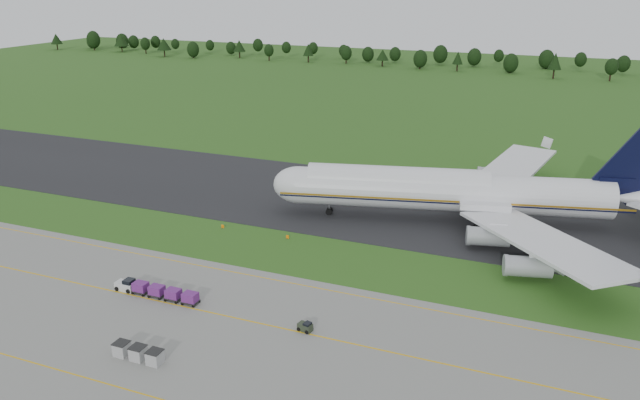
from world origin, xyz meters
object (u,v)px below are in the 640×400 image
at_px(aircraft, 458,191).
at_px(edge_markers, 254,232).
at_px(uld_row, 138,353).
at_px(utility_cart, 305,327).
at_px(baggage_train, 155,291).

xyz_separation_m(aircraft, edge_markers, (-32.27, -19.25, -5.62)).
relative_size(uld_row, edge_markers, 0.49).
xyz_separation_m(aircraft, utility_cart, (-11.01, -45.80, -5.35)).
height_order(baggage_train, utility_cart, baggage_train).
height_order(aircraft, baggage_train, aircraft).
distance_m(baggage_train, utility_cart, 23.52).
relative_size(aircraft, baggage_train, 5.41).
bearing_deg(uld_row, edge_markers, 97.59).
distance_m(utility_cart, edge_markers, 34.01).
xyz_separation_m(utility_cart, edge_markers, (-21.25, 26.55, -0.28)).
bearing_deg(edge_markers, utility_cart, -51.32).
distance_m(baggage_train, edge_markers, 26.21).
relative_size(baggage_train, uld_row, 2.08).
relative_size(utility_cart, edge_markers, 0.15).
distance_m(aircraft, uld_row, 65.14).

